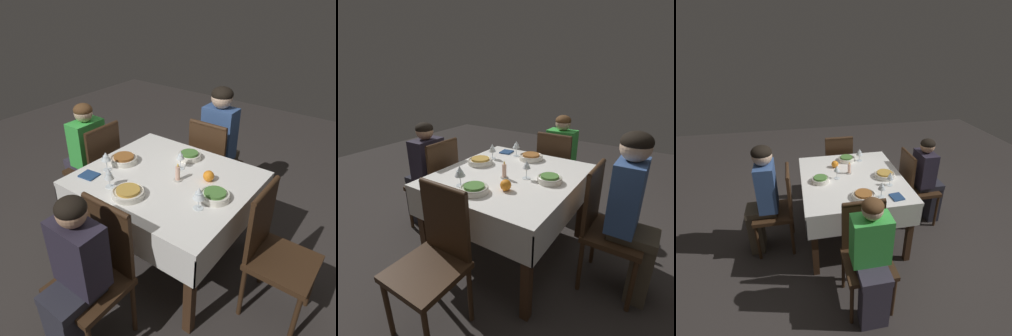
# 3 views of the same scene
# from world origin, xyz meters

# --- Properties ---
(ground_plane) EXTENTS (8.00, 8.00, 0.00)m
(ground_plane) POSITION_xyz_m (0.00, 0.00, 0.00)
(ground_plane) COLOR #332D2B
(dining_table) EXTENTS (1.21, 1.08, 0.74)m
(dining_table) POSITION_xyz_m (0.00, 0.00, 0.65)
(dining_table) COLOR white
(dining_table) RESTS_ON ground_plane
(chair_south) EXTENTS (0.40, 0.40, 0.94)m
(chair_south) POSITION_xyz_m (0.06, -0.78, 0.52)
(chair_south) COLOR #382314
(chair_south) RESTS_ON ground_plane
(chair_east) EXTENTS (0.40, 0.40, 0.94)m
(chair_east) POSITION_xyz_m (0.85, -0.07, 0.52)
(chair_east) COLOR #382314
(chair_east) RESTS_ON ground_plane
(chair_north) EXTENTS (0.40, 0.40, 0.94)m
(chair_north) POSITION_xyz_m (-0.08, 0.78, 0.52)
(chair_north) COLOR #382314
(chair_north) RESTS_ON ground_plane
(chair_west) EXTENTS (0.40, 0.40, 0.94)m
(chair_west) POSITION_xyz_m (-0.85, -0.01, 0.52)
(chair_west) COLOR #382314
(chair_west) RESTS_ON ground_plane
(person_adult_denim) EXTENTS (0.30, 0.34, 1.20)m
(person_adult_denim) POSITION_xyz_m (0.06, -0.93, 0.68)
(person_adult_denim) COLOR #4C4233
(person_adult_denim) RESTS_ON ground_plane
(person_child_green) EXTENTS (0.33, 0.30, 1.09)m
(person_child_green) POSITION_xyz_m (1.01, -0.07, 0.60)
(person_child_green) COLOR #383342
(person_child_green) RESTS_ON ground_plane
(person_child_dark) EXTENTS (0.30, 0.33, 1.08)m
(person_child_dark) POSITION_xyz_m (-0.08, 0.94, 0.59)
(person_child_dark) COLOR #282833
(person_child_dark) RESTS_ON ground_plane
(bowl_south) EXTENTS (0.19, 0.19, 0.06)m
(bowl_south) POSITION_xyz_m (0.03, -0.34, 0.77)
(bowl_south) COLOR silver
(bowl_south) RESTS_ON dining_table
(wine_glass_south) EXTENTS (0.06, 0.06, 0.15)m
(wine_glass_south) POSITION_xyz_m (-0.01, -0.16, 0.85)
(wine_glass_south) COLOR white
(wine_glass_south) RESTS_ON dining_table
(bowl_east) EXTENTS (0.22, 0.22, 0.06)m
(bowl_east) POSITION_xyz_m (0.41, 0.02, 0.77)
(bowl_east) COLOR silver
(bowl_east) RESTS_ON dining_table
(wine_glass_east) EXTENTS (0.07, 0.07, 0.15)m
(wine_glass_east) POSITION_xyz_m (0.42, 0.19, 0.85)
(wine_glass_east) COLOR white
(wine_glass_east) RESTS_ON dining_table
(bowl_north) EXTENTS (0.22, 0.22, 0.06)m
(bowl_north) POSITION_xyz_m (0.06, 0.34, 0.77)
(bowl_north) COLOR silver
(bowl_north) RESTS_ON dining_table
(wine_glass_north) EXTENTS (0.07, 0.07, 0.15)m
(wine_glass_north) POSITION_xyz_m (0.24, 0.34, 0.84)
(wine_glass_north) COLOR white
(wine_glass_north) RESTS_ON dining_table
(bowl_west) EXTENTS (0.20, 0.20, 0.06)m
(bowl_west) POSITION_xyz_m (-0.42, 0.02, 0.77)
(bowl_west) COLOR silver
(bowl_west) RESTS_ON dining_table
(wine_glass_west) EXTENTS (0.08, 0.08, 0.16)m
(wine_glass_west) POSITION_xyz_m (-0.39, 0.18, 0.85)
(wine_glass_west) COLOR white
(wine_glass_west) RESTS_ON dining_table
(candle_centerpiece) EXTENTS (0.06, 0.06, 0.14)m
(candle_centerpiece) POSITION_xyz_m (-0.09, -0.01, 0.79)
(candle_centerpiece) COLOR beige
(candle_centerpiece) RESTS_ON dining_table
(orange_fruit) EXTENTS (0.08, 0.08, 0.08)m
(orange_fruit) POSITION_xyz_m (-0.27, -0.14, 0.78)
(orange_fruit) COLOR orange
(orange_fruit) RESTS_ON dining_table
(napkin_red_folded) EXTENTS (0.14, 0.12, 0.01)m
(napkin_red_folded) POSITION_xyz_m (0.46, 0.33, 0.75)
(napkin_red_folded) COLOR navy
(napkin_red_folded) RESTS_ON dining_table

